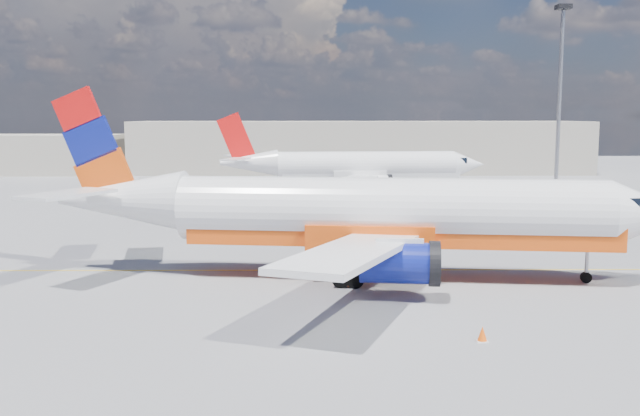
{
  "coord_description": "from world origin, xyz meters",
  "views": [
    {
      "loc": [
        -2.12,
        -37.3,
        8.85
      ],
      "look_at": [
        -1.78,
        3.94,
        3.5
      ],
      "focal_mm": 40.0,
      "sensor_mm": 36.0,
      "label": 1
    }
  ],
  "objects": [
    {
      "name": "ground",
      "position": [
        0.0,
        0.0,
        0.0
      ],
      "size": [
        240.0,
        240.0,
        0.0
      ],
      "primitive_type": "plane",
      "color": "slate",
      "rests_on": "ground"
    },
    {
      "name": "taxi_line",
      "position": [
        0.0,
        3.0,
        0.01
      ],
      "size": [
        70.0,
        0.15,
        0.01
      ],
      "primitive_type": "cube",
      "color": "gold",
      "rests_on": "ground"
    },
    {
      "name": "terminal_main",
      "position": [
        5.0,
        75.0,
        4.0
      ],
      "size": [
        70.0,
        14.0,
        8.0
      ],
      "primitive_type": "cube",
      "color": "#AAA292",
      "rests_on": "ground"
    },
    {
      "name": "terminal_annex",
      "position": [
        -45.0,
        72.0,
        3.0
      ],
      "size": [
        26.0,
        10.0,
        6.0
      ],
      "primitive_type": "cube",
      "color": "#AAA292",
      "rests_on": "ground"
    },
    {
      "name": "main_jet",
      "position": [
        0.91,
        1.1,
        3.52
      ],
      "size": [
        34.9,
        27.4,
        10.57
      ],
      "rotation": [
        0.0,
        0.0,
        -0.12
      ],
      "color": "white",
      "rests_on": "ground"
    },
    {
      "name": "second_jet",
      "position": [
        2.84,
        43.38,
        3.09
      ],
      "size": [
        30.57,
        24.11,
        9.27
      ],
      "rotation": [
        0.0,
        0.0,
        0.08
      ],
      "color": "white",
      "rests_on": "ground"
    },
    {
      "name": "traffic_cone",
      "position": [
        4.5,
        -10.17,
        0.3
      ],
      "size": [
        0.45,
        0.45,
        0.62
      ],
      "color": "white",
      "rests_on": "ground"
    },
    {
      "name": "floodlight_mast",
      "position": [
        25.1,
        42.29,
        12.52
      ],
      "size": [
        1.52,
        1.52,
        20.88
      ],
      "color": "gray",
      "rests_on": "ground"
    }
  ]
}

